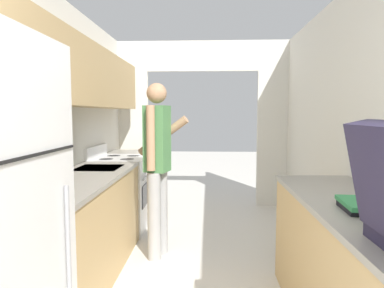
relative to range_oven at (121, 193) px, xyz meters
The scene contains 7 objects.
wall_left 1.71m from the range_oven, 101.09° to the right, with size 0.38×6.95×2.50m.
wall_far_with_doorway 1.82m from the range_oven, 50.20° to the left, with size 2.97×0.06×2.50m.
counter_left 0.96m from the range_oven, 90.49° to the right, with size 0.62×3.27×0.88m.
counter_right 2.93m from the range_oven, 47.88° to the right, with size 0.62×2.09×0.88m.
range_oven is the anchor object (origin of this frame).
person 1.08m from the range_oven, 53.92° to the right, with size 0.54×0.44×1.70m.
book_stack 2.96m from the range_oven, 48.88° to the right, with size 0.25×0.31×0.05m.
Camera 1 is at (0.09, -0.66, 1.41)m, focal length 32.00 mm.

